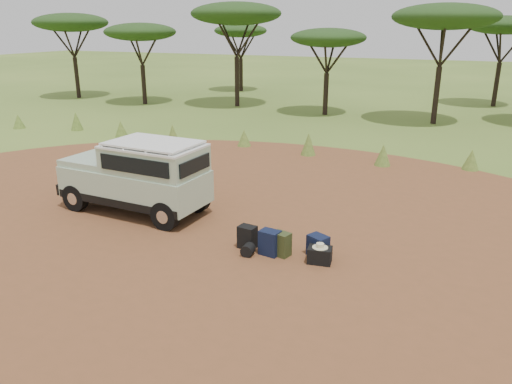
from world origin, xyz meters
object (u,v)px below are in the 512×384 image
at_px(safari_vehicle, 138,178).
at_px(walking_staff, 131,176).
at_px(duffel_navy, 318,246).
at_px(hard_case, 320,255).
at_px(backpack_navy, 270,243).
at_px(backpack_olive, 281,244).
at_px(backpack_black, 247,237).

height_order(safari_vehicle, walking_staff, safari_vehicle).
relative_size(duffel_navy, hard_case, 0.96).
bearing_deg(backpack_navy, backpack_olive, 21.70).
xyz_separation_m(duffel_navy, hard_case, (0.14, -0.32, -0.06)).
xyz_separation_m(backpack_black, duffel_navy, (1.63, 0.25, -0.03)).
distance_m(safari_vehicle, hard_case, 5.64).
relative_size(backpack_olive, hard_case, 1.08).
bearing_deg(safari_vehicle, backpack_olive, -9.55).
relative_size(safari_vehicle, backpack_olive, 7.83).
height_order(backpack_black, duffel_navy, backpack_black).
xyz_separation_m(backpack_navy, backpack_olive, (0.25, 0.06, -0.01)).
bearing_deg(safari_vehicle, walking_staff, 144.62).
distance_m(backpack_navy, duffel_navy, 1.09).
relative_size(walking_staff, hard_case, 3.25).
xyz_separation_m(backpack_navy, hard_case, (1.16, 0.05, -0.11)).
distance_m(safari_vehicle, backpack_black, 3.91).
distance_m(backpack_olive, hard_case, 0.91).
height_order(backpack_navy, backpack_olive, backpack_navy).
bearing_deg(backpack_black, hard_case, 5.35).
height_order(backpack_black, backpack_olive, backpack_olive).
bearing_deg(safari_vehicle, backpack_black, -11.58).
xyz_separation_m(safari_vehicle, backpack_black, (3.71, -0.99, -0.72)).
bearing_deg(hard_case, safari_vehicle, 160.70).
distance_m(safari_vehicle, duffel_navy, 5.44).
bearing_deg(walking_staff, safari_vehicle, -101.15).
bearing_deg(backpack_navy, backpack_black, 179.00).
relative_size(walking_staff, backpack_black, 3.04).
xyz_separation_m(backpack_black, hard_case, (1.77, -0.06, -0.09)).
bearing_deg(backpack_black, backpack_olive, 3.67).
height_order(backpack_olive, hard_case, backpack_olive).
relative_size(walking_staff, backpack_olive, 3.01).
relative_size(backpack_black, backpack_navy, 0.94).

